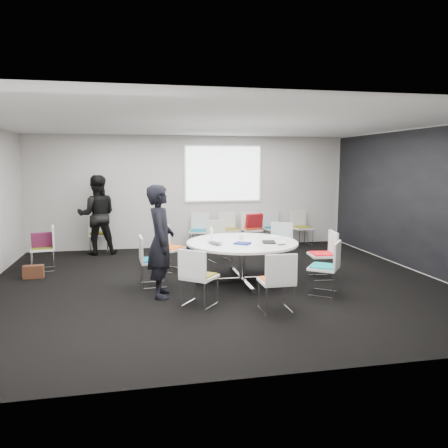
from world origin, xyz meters
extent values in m
cube|color=black|center=(0.00, 0.00, -0.02)|extent=(8.00, 7.00, 0.04)
cube|color=white|center=(0.00, 0.00, 2.82)|extent=(8.00, 7.00, 0.04)
cube|color=#B7B2AD|center=(0.00, 3.52, 1.40)|extent=(8.00, 0.04, 2.80)
cube|color=#B7B2AD|center=(0.00, -3.52, 1.40)|extent=(8.00, 0.04, 2.80)
cube|color=#B7B2AD|center=(4.02, 0.00, 1.40)|extent=(0.04, 7.00, 2.80)
cube|color=black|center=(3.99, 0.00, 1.40)|extent=(0.01, 6.94, 2.74)
cube|color=silver|center=(0.45, 0.01, 0.04)|extent=(0.90, 0.90, 0.08)
cylinder|color=silver|center=(0.45, 0.01, 0.36)|extent=(0.10, 0.10, 0.65)
cylinder|color=white|center=(0.45, 0.01, 0.71)|extent=(1.99, 1.99, 0.04)
cube|color=white|center=(0.80, 3.46, 1.85)|extent=(1.90, 0.03, 1.35)
cube|color=silver|center=(1.94, -0.10, 0.21)|extent=(0.46, 0.46, 0.42)
cube|color=white|center=(1.94, -0.10, 0.44)|extent=(0.49, 0.50, 0.04)
cube|color=red|center=(1.94, -0.10, 0.47)|extent=(0.42, 0.44, 0.03)
cube|color=white|center=(2.15, -0.12, 0.67)|extent=(0.08, 0.46, 0.42)
cube|color=silver|center=(1.53, 1.05, 0.21)|extent=(0.56, 0.56, 0.42)
cube|color=white|center=(1.53, 1.05, 0.44)|extent=(0.60, 0.59, 0.04)
cube|color=#087687|center=(1.53, 1.05, 0.47)|extent=(0.52, 0.51, 0.03)
cube|color=white|center=(1.62, 1.24, 0.67)|extent=(0.43, 0.22, 0.42)
cube|color=silver|center=(0.37, 1.70, 0.21)|extent=(0.52, 0.52, 0.42)
cube|color=white|center=(0.37, 1.70, 0.44)|extent=(0.56, 0.54, 0.04)
cube|color=olive|center=(0.37, 1.70, 0.47)|extent=(0.49, 0.47, 0.03)
cube|color=white|center=(0.32, 1.90, 0.67)|extent=(0.45, 0.15, 0.42)
cube|color=silver|center=(-0.75, 1.06, 0.21)|extent=(0.59, 0.59, 0.42)
cube|color=white|center=(-0.75, 1.06, 0.44)|extent=(0.64, 0.64, 0.04)
cube|color=#DC5411|center=(-0.75, 1.06, 0.47)|extent=(0.55, 0.55, 0.03)
cube|color=white|center=(-0.90, 1.20, 0.67)|extent=(0.35, 0.35, 0.42)
cube|color=silver|center=(-1.12, 0.02, 0.21)|extent=(0.45, 0.45, 0.42)
cube|color=white|center=(-1.12, 0.02, 0.44)|extent=(0.47, 0.49, 0.04)
cube|color=#096880|center=(-1.12, 0.02, 0.47)|extent=(0.41, 0.43, 0.03)
cube|color=white|center=(-1.33, 0.01, 0.67)|extent=(0.07, 0.46, 0.42)
cube|color=silver|center=(-0.49, -1.18, 0.21)|extent=(0.59, 0.59, 0.42)
cube|color=white|center=(-0.49, -1.18, 0.44)|extent=(0.63, 0.63, 0.04)
cube|color=brown|center=(-0.49, -1.18, 0.47)|extent=(0.55, 0.55, 0.03)
cube|color=white|center=(-0.62, -1.35, 0.67)|extent=(0.38, 0.31, 0.42)
cube|color=silver|center=(0.55, -1.65, 0.21)|extent=(0.42, 0.42, 0.42)
cube|color=white|center=(0.55, -1.65, 0.44)|extent=(0.46, 0.44, 0.04)
cube|color=#E04E1A|center=(0.55, -1.65, 0.47)|extent=(0.40, 0.38, 0.03)
cube|color=white|center=(0.55, -1.86, 0.67)|extent=(0.46, 0.04, 0.42)
cube|color=silver|center=(1.56, -1.02, 0.21)|extent=(0.59, 0.59, 0.42)
cube|color=white|center=(1.56, -1.02, 0.44)|extent=(0.63, 0.63, 0.04)
cube|color=#0A7F85|center=(1.56, -1.02, 0.47)|extent=(0.54, 0.55, 0.03)
cube|color=white|center=(1.73, -1.14, 0.67)|extent=(0.30, 0.39, 0.42)
cube|color=silver|center=(0.12, 3.12, 0.21)|extent=(0.52, 0.52, 0.42)
cube|color=white|center=(0.12, 3.12, 0.44)|extent=(0.56, 0.55, 0.04)
cube|color=#0D6C86|center=(0.12, 3.12, 0.47)|extent=(0.49, 0.47, 0.03)
cube|color=white|center=(0.18, 3.32, 0.67)|extent=(0.45, 0.16, 0.42)
cube|color=silver|center=(0.90, 3.15, 0.21)|extent=(0.47, 0.47, 0.42)
cube|color=white|center=(0.90, 3.15, 0.44)|extent=(0.51, 0.50, 0.04)
cube|color=olive|center=(0.90, 3.15, 0.47)|extent=(0.45, 0.43, 0.03)
cube|color=white|center=(0.87, 3.36, 0.67)|extent=(0.46, 0.10, 0.42)
cube|color=silver|center=(1.47, 3.13, 0.21)|extent=(0.43, 0.43, 0.42)
cube|color=white|center=(1.47, 3.13, 0.44)|extent=(0.47, 0.45, 0.04)
cube|color=#D54717|center=(1.47, 3.13, 0.47)|extent=(0.41, 0.39, 0.03)
cube|color=white|center=(1.47, 3.34, 0.67)|extent=(0.46, 0.05, 0.42)
cube|color=silver|center=(2.09, 3.15, 0.21)|extent=(0.51, 0.51, 0.42)
cube|color=white|center=(2.09, 3.15, 0.44)|extent=(0.56, 0.54, 0.04)
cube|color=#095E77|center=(2.09, 3.15, 0.47)|extent=(0.48, 0.47, 0.03)
cube|color=white|center=(2.04, 3.35, 0.67)|extent=(0.45, 0.15, 0.42)
cube|color=silver|center=(2.84, 3.15, 0.21)|extent=(0.49, 0.49, 0.42)
cube|color=white|center=(2.84, 3.15, 0.44)|extent=(0.53, 0.52, 0.04)
cube|color=olive|center=(2.84, 3.15, 0.47)|extent=(0.46, 0.45, 0.03)
cube|color=white|center=(2.80, 3.36, 0.67)|extent=(0.46, 0.12, 0.42)
cube|color=silver|center=(-3.23, 1.56, 0.21)|extent=(0.48, 0.48, 0.42)
cube|color=white|center=(-3.23, 1.56, 0.44)|extent=(0.51, 0.53, 0.04)
cube|color=olive|center=(-3.23, 1.56, 0.47)|extent=(0.44, 0.46, 0.03)
cube|color=white|center=(-3.02, 1.60, 0.67)|extent=(0.11, 0.46, 0.42)
cube|color=silver|center=(-2.29, 3.15, 0.21)|extent=(0.46, 0.46, 0.42)
cube|color=white|center=(-2.29, 3.15, 0.44)|extent=(0.50, 0.48, 0.04)
cube|color=olive|center=(-2.29, 3.15, 0.47)|extent=(0.44, 0.42, 0.03)
cube|color=white|center=(-2.31, 3.35, 0.67)|extent=(0.46, 0.08, 0.42)
imported|color=black|center=(-1.02, -0.60, 0.90)|extent=(0.48, 0.69, 1.79)
imported|color=black|center=(-2.29, 3.00, 0.92)|extent=(0.94, 0.76, 1.85)
imported|color=#333338|center=(-0.03, -0.12, 0.74)|extent=(0.31, 0.38, 0.03)
cube|color=silver|center=(-0.08, 0.14, 0.86)|extent=(0.04, 0.30, 0.22)
cube|color=black|center=(0.89, -0.19, 0.74)|extent=(0.28, 0.34, 0.02)
cube|color=navy|center=(0.40, -0.22, 0.74)|extent=(0.33, 0.32, 0.03)
cube|color=white|center=(1.12, 0.38, 0.73)|extent=(0.34, 0.27, 0.00)
cube|color=silver|center=(1.08, -0.09, 0.73)|extent=(0.35, 0.28, 0.00)
cylinder|color=white|center=(0.49, 0.23, 0.78)|extent=(0.08, 0.08, 0.09)
cube|color=black|center=(1.04, -0.44, 0.73)|extent=(0.15, 0.10, 0.01)
cube|color=#581735|center=(-3.23, 1.56, 0.62)|extent=(0.42, 0.23, 0.28)
cube|color=#4C2818|center=(-3.30, 0.99, 0.12)|extent=(0.37, 0.17, 0.24)
cube|color=maroon|center=(1.47, 2.92, 0.70)|extent=(0.47, 0.27, 0.36)
camera|label=1|loc=(-1.39, -7.46, 2.13)|focal=35.00mm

